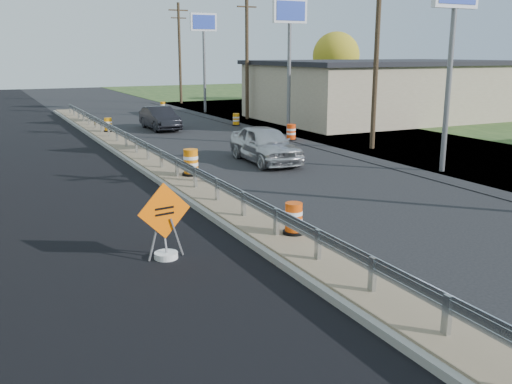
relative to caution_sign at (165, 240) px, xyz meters
name	(u,v)px	position (x,y,z in m)	size (l,w,h in m)	color
ground	(244,223)	(2.93, 1.86, -0.48)	(140.00, 140.00, 0.00)	black
milled_overlay	(44,173)	(-1.47, 11.86, -0.47)	(7.20, 120.00, 0.01)	black
median	(162,170)	(2.93, 9.86, -0.37)	(1.60, 55.00, 0.23)	gray
guardrail	(154,152)	(2.93, 10.86, 0.25)	(0.10, 46.15, 0.72)	silver
retail_building_near	(385,89)	(23.92, 21.86, 1.68)	(18.50, 12.50, 4.27)	tan
pylon_sign_south	(454,9)	(13.43, 4.86, 6.00)	(2.20, 0.30, 7.90)	slate
pylon_sign_mid	(290,24)	(13.43, 17.86, 6.00)	(2.20, 0.30, 7.90)	slate
pylon_sign_north	(204,31)	(13.43, 31.86, 6.00)	(2.20, 0.30, 7.90)	slate
utility_pole_smid	(377,50)	(14.43, 10.86, 4.46)	(1.90, 0.26, 9.40)	#473523
utility_pole_nmid	(247,51)	(14.43, 25.86, 4.46)	(1.90, 0.26, 9.40)	#473523
utility_pole_north	(180,51)	(14.43, 40.86, 4.46)	(1.90, 0.26, 9.40)	#473523
tree_far_yellow	(336,56)	(28.93, 35.86, 4.06)	(4.62, 4.62, 6.86)	#473523
caution_sign	(165,240)	(0.00, 0.00, 0.00)	(1.35, 0.57, 1.88)	white
barrel_median_near	(294,219)	(3.37, -0.26, 0.15)	(0.56, 0.56, 0.82)	black
barrel_median_mid	(191,163)	(3.48, 7.83, 0.24)	(0.69, 0.69, 1.01)	black
barrel_median_far	(108,125)	(3.33, 21.87, 0.14)	(0.55, 0.55, 0.81)	black
barrel_shoulder_near	(291,133)	(12.13, 15.23, -0.04)	(0.62, 0.62, 0.91)	black
barrel_shoulder_mid	(236,120)	(12.13, 22.76, -0.08)	(0.56, 0.56, 0.82)	black
barrel_shoulder_far	(163,107)	(10.66, 34.55, -0.10)	(0.53, 0.53, 0.78)	black
car_silver	(265,144)	(7.81, 10.02, 0.34)	(1.94, 4.82, 1.64)	#B4B4B9
car_dark_mid	(160,118)	(6.89, 23.07, 0.25)	(1.55, 4.43, 1.46)	black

